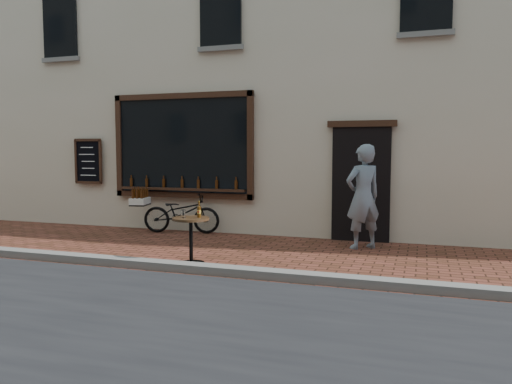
% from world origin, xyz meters
% --- Properties ---
extents(ground, '(90.00, 90.00, 0.00)m').
position_xyz_m(ground, '(0.00, 0.00, 0.00)').
color(ground, '#4F2819').
rests_on(ground, ground).
extents(kerb, '(90.00, 0.25, 0.12)m').
position_xyz_m(kerb, '(0.00, 0.20, 0.06)').
color(kerb, slate).
rests_on(kerb, ground).
extents(shop_building, '(28.00, 6.20, 10.00)m').
position_xyz_m(shop_building, '(0.00, 6.50, 5.00)').
color(shop_building, beige).
rests_on(shop_building, ground).
extents(cargo_bicycle, '(1.96, 0.89, 0.92)m').
position_xyz_m(cargo_bicycle, '(-1.85, 3.19, 0.44)').
color(cargo_bicycle, black).
rests_on(cargo_bicycle, ground).
extents(bistro_table, '(0.57, 0.57, 0.98)m').
position_xyz_m(bistro_table, '(-0.33, 0.61, 0.52)').
color(bistro_table, black).
rests_on(bistro_table, ground).
extents(pedestrian, '(0.81, 0.78, 1.87)m').
position_xyz_m(pedestrian, '(2.03, 2.74, 0.93)').
color(pedestrian, slate).
rests_on(pedestrian, ground).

